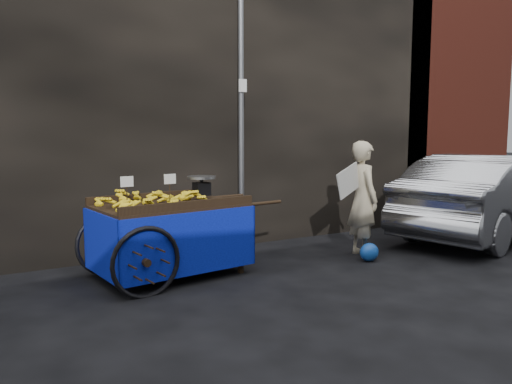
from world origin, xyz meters
TOP-DOWN VIEW (x-y plane):
  - ground at (0.00, 0.00)m, footprint 80.00×80.00m
  - building_wall at (0.39, 2.60)m, footprint 13.50×2.00m
  - street_pole at (0.30, 1.30)m, footprint 0.12×0.10m
  - banana_cart at (-1.12, 0.56)m, footprint 2.46×1.36m
  - vendor at (1.62, 0.17)m, footprint 0.86×0.65m
  - plastic_bag at (1.50, -0.12)m, footprint 0.28×0.22m
  - parked_car at (4.32, 0.09)m, footprint 4.42×2.40m

SIDE VIEW (x-z plane):
  - ground at x=0.00m, z-range 0.00..0.00m
  - plastic_bag at x=1.50m, z-range 0.00..0.25m
  - parked_car at x=4.32m, z-range 0.00..1.38m
  - banana_cart at x=-1.12m, z-range 0.15..1.43m
  - vendor at x=1.62m, z-range 0.00..1.62m
  - street_pole at x=0.30m, z-range 0.01..4.01m
  - building_wall at x=0.39m, z-range 0.00..5.00m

